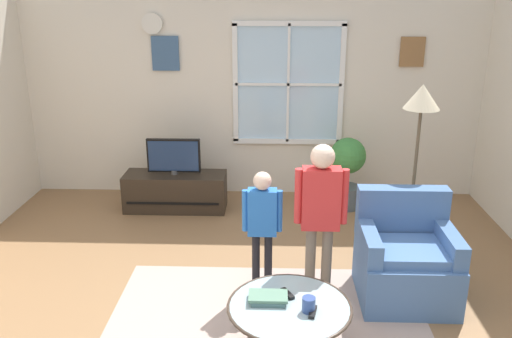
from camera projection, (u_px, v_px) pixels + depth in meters
name	position (u px, v px, depth m)	size (l,w,h in m)	color
ground_plane	(236.00, 337.00, 3.97)	(6.06, 6.59, 0.02)	olive
back_wall	(254.00, 85.00, 6.42)	(5.46, 0.17, 2.70)	beige
area_rug	(267.00, 333.00, 3.99)	(2.47, 1.97, 0.01)	tan
tv_stand	(176.00, 191.00, 6.20)	(1.17, 0.43, 0.43)	#2D2319
television	(174.00, 156.00, 6.06)	(0.61, 0.08, 0.42)	#4C4C4C
armchair	(405.00, 260.00, 4.39)	(0.76, 0.74, 0.87)	#476B9E
coffee_table	(289.00, 308.00, 3.61)	(0.86, 0.86, 0.42)	#99B2B7
book_stack	(268.00, 298.00, 3.65)	(0.27, 0.17, 0.05)	#46696A
cup	(309.00, 305.00, 3.53)	(0.09, 0.09, 0.10)	#334C8C
remote_near_books	(287.00, 294.00, 3.73)	(0.04, 0.14, 0.02)	black
remote_near_cup	(313.00, 312.00, 3.52)	(0.04, 0.14, 0.02)	black
person_red_shirt	(321.00, 208.00, 4.10)	(0.41, 0.19, 1.36)	#726656
person_blue_shirt	(262.00, 219.00, 4.32)	(0.33, 0.15, 1.08)	black
potted_plant_by_window	(347.00, 168.00, 6.16)	(0.41, 0.41, 0.84)	#4C565B
floor_lamp	(420.00, 115.00, 4.73)	(0.32, 0.32, 1.66)	black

